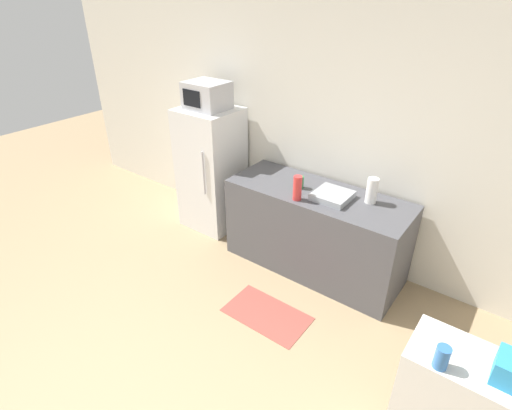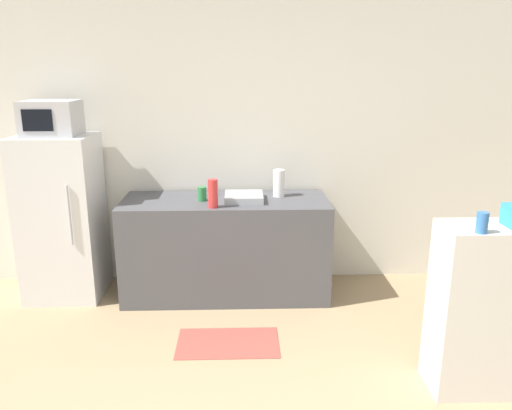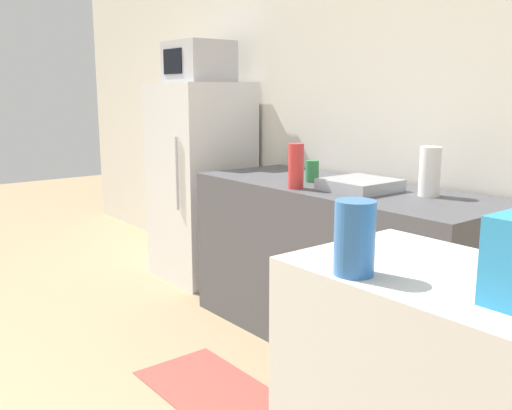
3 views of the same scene
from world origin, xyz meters
name	(u,v)px [view 1 (image 1 of 3)]	position (x,y,z in m)	size (l,w,h in m)	color
wall_back	(337,140)	(0.00, 3.02, 1.30)	(8.00, 0.06, 2.60)	silver
refrigerator	(211,169)	(-1.40, 2.65, 0.73)	(0.64, 0.62, 1.46)	silver
microwave	(207,95)	(-1.40, 2.65, 1.60)	(0.44, 0.39, 0.29)	#BCBCC1
counter	(315,231)	(0.05, 2.61, 0.44)	(1.82, 0.69, 0.89)	#4C4C51
sink_basin	(332,196)	(0.22, 2.58, 0.92)	(0.33, 0.34, 0.06)	#9EA3A8
bottle_tall	(297,188)	(-0.04, 2.37, 1.01)	(0.08, 0.08, 0.24)	red
bottle_short	(300,182)	(-0.15, 2.59, 0.95)	(0.08, 0.08, 0.12)	#2D7F42
jar	(442,357)	(1.56, 1.02, 1.16)	(0.07, 0.07, 0.12)	#336BB2
paper_towel_roll	(372,191)	(0.53, 2.72, 1.01)	(0.10, 0.10, 0.24)	white
kitchen_rug	(267,314)	(0.08, 1.73, 0.00)	(0.77, 0.44, 0.01)	#99473D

